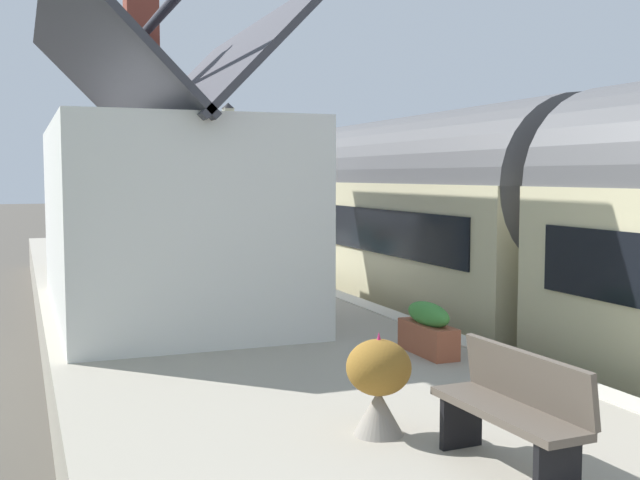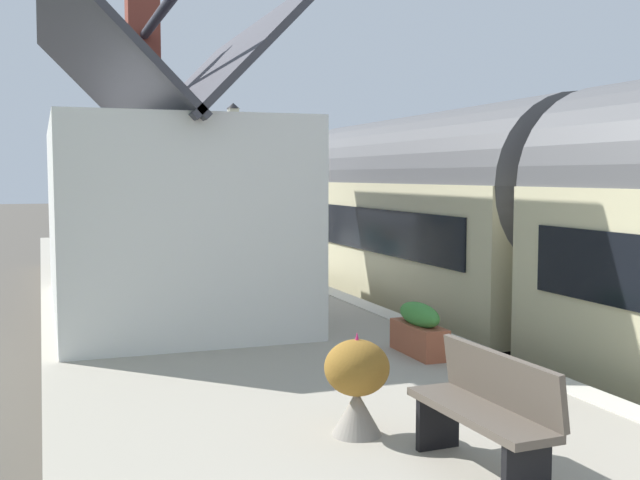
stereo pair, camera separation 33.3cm
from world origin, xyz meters
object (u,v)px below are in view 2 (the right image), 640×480
planter_bench_left (419,330)px  planter_edge_far (153,251)px  bench_mid_platform (155,233)px  station_sign_board (223,213)px  planter_bench_right (96,241)px  lamp_post_platform (234,153)px  planter_by_door (357,383)px  planter_under_sign (85,245)px  station_building (160,208)px  bench_near_building (486,408)px

planter_bench_left → planter_edge_far: size_ratio=1.17×
bench_mid_platform → station_sign_board: station_sign_board is taller
planter_bench_right → lamp_post_platform: 5.85m
planter_by_door → lamp_post_platform: (12.42, -1.97, 2.26)m
planter_bench_right → planter_edge_far: bearing=-163.0°
planter_under_sign → station_sign_board: 3.71m
station_building → planter_by_door: bearing=-174.9°
planter_by_door → planter_bench_left: planter_by_door is taller
bench_mid_platform → lamp_post_platform: size_ratio=0.36×
station_sign_board → lamp_post_platform: bearing=176.3°
station_building → station_sign_board: size_ratio=4.47×
bench_mid_platform → lamp_post_platform: (-4.81, -1.23, 2.22)m
planter_by_door → planter_bench_left: 3.02m
bench_near_building → planter_by_door: bearing=27.4°
bench_near_building → bench_mid_platform: same height
planter_by_door → planter_bench_right: 16.90m
station_building → planter_bench_right: (10.11, 0.36, -1.34)m
planter_edge_far → station_sign_board: station_sign_board is taller
planter_under_sign → planter_bench_right: 3.73m
station_building → bench_mid_platform: station_building is taller
planter_bench_left → station_sign_board: bearing=-1.3°
lamp_post_platform → planter_bench_left: bearing=179.1°
planter_bench_left → planter_bench_right: size_ratio=1.18×
planter_edge_far → lamp_post_platform: (-0.87, -1.84, 2.39)m
lamp_post_platform → planter_by_door: bearing=171.0°
planter_under_sign → planter_edge_far: 1.61m
bench_near_building → planter_by_door: 1.22m
planter_edge_far → planter_bench_left: bearing=-171.2°
planter_bench_left → planter_bench_right: bearing=10.9°
station_building → station_sign_board: station_building is taller
bench_mid_platform → planter_by_door: 17.25m
planter_bench_left → planter_bench_right: planter_bench_left is taller
planter_bench_left → lamp_post_platform: (10.01, -0.15, 2.40)m
planter_under_sign → lamp_post_platform: (-0.77, -3.43, 2.18)m
bench_mid_platform → station_building: bearing=172.6°
planter_edge_far → planter_under_sign: bearing=93.7°
station_building → planter_bench_left: (-4.36, -2.43, -1.33)m
bench_near_building → planter_under_sign: size_ratio=1.46×
planter_by_door → lamp_post_platform: lamp_post_platform is taller
station_building → bench_mid_platform: (10.46, -1.35, -1.16)m
bench_mid_platform → planter_edge_far: 3.99m
station_building → bench_near_building: station_building is taller
station_building → planter_bench_left: 5.16m
bench_near_building → planter_under_sign: 14.41m
station_sign_board → station_building: bearing=159.8°
station_building → bench_near_building: bearing=-171.5°
planter_by_door → station_sign_board: size_ratio=0.55×
station_building → planter_bench_left: bearing=-150.8°
station_building → planter_bench_right: 10.20m
planter_under_sign → station_sign_board: station_sign_board is taller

